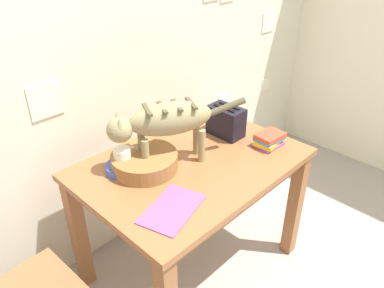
{
  "coord_description": "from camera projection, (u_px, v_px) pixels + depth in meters",
  "views": [
    {
      "loc": [
        -1.01,
        0.31,
        1.79
      ],
      "look_at": [
        0.13,
        1.43,
        0.85
      ],
      "focal_mm": 34.98,
      "sensor_mm": 36.0,
      "label": 1
    }
  ],
  "objects": [
    {
      "name": "wall_rear",
      "position": [
        95.0,
        47.0,
        1.92
      ],
      "size": [
        4.57,
        0.11,
        2.5
      ],
      "color": "silver",
      "rests_on": "ground_plane"
    },
    {
      "name": "dining_table",
      "position": [
        192.0,
        177.0,
        1.96
      ],
      "size": [
        1.12,
        0.8,
        0.75
      ],
      "color": "#975C35",
      "rests_on": "ground_plane"
    },
    {
      "name": "cat",
      "position": [
        164.0,
        122.0,
        1.78
      ],
      "size": [
        0.64,
        0.35,
        0.33
      ],
      "rotation": [
        0.0,
        0.0,
        1.12
      ],
      "color": "#92865C",
      "rests_on": "dining_table"
    },
    {
      "name": "saucer_bowl",
      "position": [
        124.0,
        168.0,
        1.82
      ],
      "size": [
        0.18,
        0.18,
        0.04
      ],
      "primitive_type": "cylinder",
      "color": "#3753B5",
      "rests_on": "dining_table"
    },
    {
      "name": "coffee_mug",
      "position": [
        123.0,
        156.0,
        1.79
      ],
      "size": [
        0.13,
        0.08,
        0.09
      ],
      "color": "white",
      "rests_on": "saucer_bowl"
    },
    {
      "name": "magazine",
      "position": [
        172.0,
        209.0,
        1.58
      ],
      "size": [
        0.33,
        0.26,
        0.01
      ],
      "primitive_type": "cube",
      "rotation": [
        0.0,
        0.0,
        0.29
      ],
      "color": "#A04CA6",
      "rests_on": "dining_table"
    },
    {
      "name": "book_stack",
      "position": [
        269.0,
        140.0,
        2.02
      ],
      "size": [
        0.17,
        0.13,
        0.07
      ],
      "color": "#9251A1",
      "rests_on": "dining_table"
    },
    {
      "name": "wicker_basket",
      "position": [
        145.0,
        161.0,
        1.83
      ],
      "size": [
        0.33,
        0.33,
        0.08
      ],
      "color": "olive",
      "rests_on": "dining_table"
    },
    {
      "name": "toaster",
      "position": [
        226.0,
        121.0,
        2.11
      ],
      "size": [
        0.12,
        0.2,
        0.18
      ],
      "color": "black",
      "rests_on": "dining_table"
    }
  ]
}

